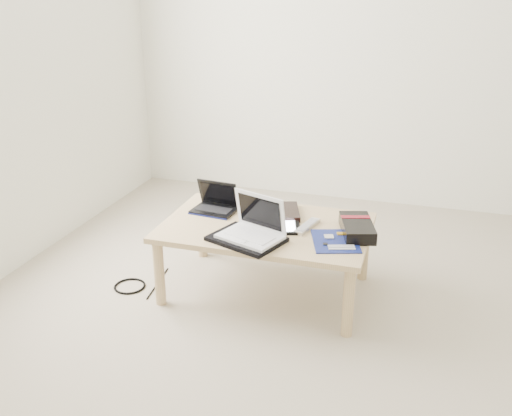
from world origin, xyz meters
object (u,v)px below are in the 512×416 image
(gpu_box, at_px, (357,228))
(white_laptop, at_px, (253,228))
(coffee_table, at_px, (266,233))
(netbook, at_px, (215,205))

(gpu_box, bearing_deg, white_laptop, -154.71)
(white_laptop, distance_m, gpu_box, 0.54)
(coffee_table, bearing_deg, netbook, 161.62)
(coffee_table, relative_size, white_laptop, 3.12)
(netbook, height_order, white_laptop, white_laptop)
(coffee_table, distance_m, gpu_box, 0.49)
(white_laptop, bearing_deg, gpu_box, 25.29)
(netbook, xyz_separation_m, gpu_box, (0.81, -0.08, -0.00))
(netbook, xyz_separation_m, white_laptop, (0.32, -0.31, 0.03))
(coffee_table, relative_size, netbook, 4.28)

